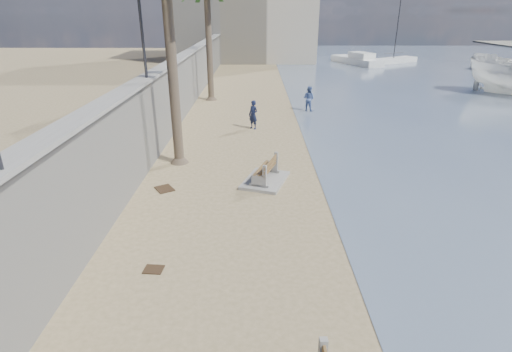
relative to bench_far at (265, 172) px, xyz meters
name	(u,v)px	position (x,y,z in m)	size (l,w,h in m)	color
seawall	(181,88)	(-5.06, 10.69, 1.36)	(0.45, 70.00, 3.50)	gray
wall_cap	(179,58)	(-5.06, 10.69, 3.16)	(0.80, 70.00, 0.12)	gray
end_building	(245,4)	(-1.86, 42.69, 6.61)	(18.00, 12.00, 14.00)	#B7AA93
bench_far	(265,172)	(0.00, 0.00, 0.00)	(2.07, 2.50, 0.90)	gray
person_a	(253,113)	(-0.52, 7.60, 0.53)	(0.67, 0.45, 1.85)	#141B39
person_b	(309,97)	(3.14, 12.05, 0.51)	(0.87, 0.68, 1.81)	#4D659F
yacht_near	(509,72)	(25.76, 27.77, -0.04)	(10.69, 2.99, 1.50)	silver
yacht_far	(356,61)	(12.21, 37.27, -0.04)	(8.10, 2.27, 1.50)	silver
sailboat_west	(393,60)	(17.30, 38.71, -0.06)	(7.18, 5.69, 10.80)	silver
debris_c	(165,189)	(-3.80, -0.71, -0.38)	(0.72, 0.58, 0.03)	#382616
debris_d	(154,269)	(-3.01, -5.77, -0.38)	(0.49, 0.39, 0.03)	#382616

